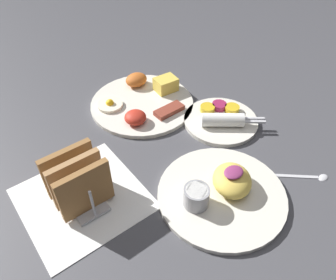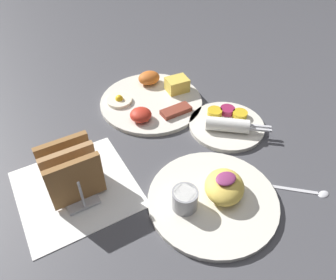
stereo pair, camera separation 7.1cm
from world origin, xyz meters
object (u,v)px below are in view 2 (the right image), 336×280
object	(u,v)px
plate_condiments	(227,124)
toast_rack	(71,172)
plate_breakfast	(152,99)
plate_foreground	(213,196)

from	to	relation	value
plate_condiments	toast_rack	xyz separation A→B (m)	(-0.37, -0.00, 0.04)
plate_breakfast	plate_condiments	distance (m)	0.21
toast_rack	plate_breakfast	bearing A→B (deg)	34.41
plate_breakfast	toast_rack	bearing A→B (deg)	-145.59
plate_condiments	plate_breakfast	bearing A→B (deg)	121.08
plate_breakfast	plate_foreground	distance (m)	0.34
plate_condiments	plate_foreground	bearing A→B (deg)	-134.25
plate_breakfast	toast_rack	world-z (taller)	toast_rack
plate_breakfast	toast_rack	xyz separation A→B (m)	(-0.26, -0.18, 0.04)
plate_breakfast	plate_condiments	size ratio (longest dim) A/B	1.48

